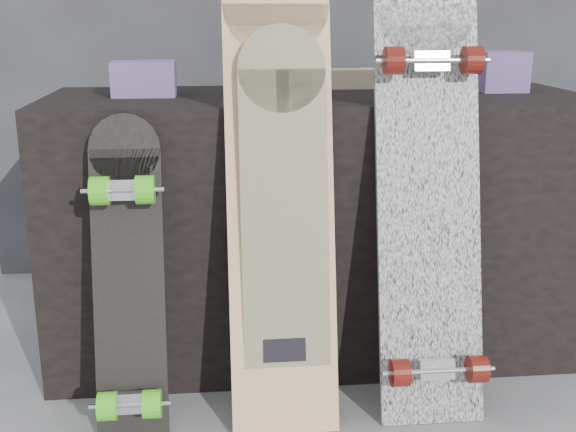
{
  "coord_description": "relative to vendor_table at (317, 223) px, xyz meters",
  "views": [
    {
      "loc": [
        -0.31,
        -1.64,
        1.03
      ],
      "look_at": [
        -0.12,
        0.2,
        0.51
      ],
      "focal_mm": 45.0,
      "sensor_mm": 36.0,
      "label": 1
    }
  ],
  "objects": [
    {
      "name": "longboard_cascadia",
      "position": [
        0.24,
        -0.37,
        0.22
      ],
      "size": [
        0.27,
        0.36,
        1.19
      ],
      "rotation": [
        -0.24,
        0.0,
        0.0
      ],
      "color": "white",
      "rests_on": "ground"
    },
    {
      "name": "ground",
      "position": [
        0.0,
        -0.5,
        -0.4
      ],
      "size": [
        60.0,
        60.0,
        0.0
      ],
      "primitive_type": "plane",
      "color": "slate",
      "rests_on": "ground"
    },
    {
      "name": "longboard_geisha",
      "position": [
        -0.15,
        -0.37,
        0.23
      ],
      "size": [
        0.27,
        0.32,
        1.19
      ],
      "rotation": [
        -0.25,
        0.0,
        0.0
      ],
      "color": "beige",
      "rests_on": "ground"
    },
    {
      "name": "merch_box_flat",
      "position": [
        0.11,
        0.18,
        0.43
      ],
      "size": [
        0.22,
        0.1,
        0.06
      ],
      "primitive_type": "cube",
      "color": "#D1B78C",
      "rests_on": "vendor_table"
    },
    {
      "name": "skateboard_dark",
      "position": [
        -0.53,
        -0.43,
        0.0
      ],
      "size": [
        0.18,
        0.26,
        0.8
      ],
      "rotation": [
        -0.23,
        0.0,
        0.0
      ],
      "color": "black",
      "rests_on": "ground"
    },
    {
      "name": "merch_box_small",
      "position": [
        0.57,
        0.04,
        0.46
      ],
      "size": [
        0.14,
        0.14,
        0.12
      ],
      "primitive_type": "cube",
      "color": "#633E80",
      "rests_on": "vendor_table"
    },
    {
      "name": "merch_box_purple",
      "position": [
        -0.51,
        0.0,
        0.45
      ],
      "size": [
        0.18,
        0.12,
        0.1
      ],
      "primitive_type": "cube",
      "color": "#633E80",
      "rests_on": "vendor_table"
    },
    {
      "name": "vendor_table",
      "position": [
        0.0,
        0.0,
        0.0
      ],
      "size": [
        1.6,
        0.6,
        0.8
      ],
      "primitive_type": "cube",
      "color": "black",
      "rests_on": "ground"
    },
    {
      "name": "longboard_celtic",
      "position": [
        -0.14,
        -0.41,
        0.14
      ],
      "size": [
        0.22,
        0.22,
        1.01
      ],
      "rotation": [
        -0.2,
        0.0,
        0.0
      ],
      "color": "beige",
      "rests_on": "ground"
    }
  ]
}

